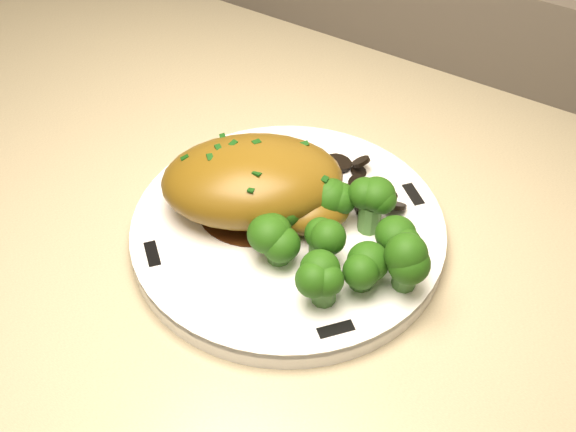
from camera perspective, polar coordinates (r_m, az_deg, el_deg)
The scene contains 9 objects.
plate at distance 0.67m, azimuth 0.00°, elevation -1.19°, with size 0.29×0.29×0.02m, color white.
rim_accent_0 at distance 0.70m, azimuth 9.85°, elevation 1.69°, with size 0.03×0.01×0.00m, color black.
rim_accent_1 at distance 0.76m, azimuth -2.93°, elevation 5.97°, with size 0.03×0.01×0.00m, color black.
rim_accent_2 at distance 0.65m, azimuth -10.68°, elevation -2.97°, with size 0.03×0.01×0.00m, color black.
rim_accent_3 at distance 0.59m, azimuth 3.79°, elevation -8.95°, with size 0.03×0.01×0.00m, color black.
gravy_pool at distance 0.68m, azimuth -2.74°, elevation 0.82°, with size 0.11×0.11×0.00m, color #38190A.
chicken_breast at distance 0.66m, azimuth -2.33°, elevation 2.56°, with size 0.20×0.19×0.06m.
mushroom_pile at distance 0.69m, azimuth 5.57°, elevation 1.89°, with size 0.10×0.07×0.02m.
broccoli_florets at distance 0.62m, azimuth 4.27°, elevation -1.60°, with size 0.15×0.12×0.05m.
Camera 1 is at (0.31, 1.25, 1.42)m, focal length 45.00 mm.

